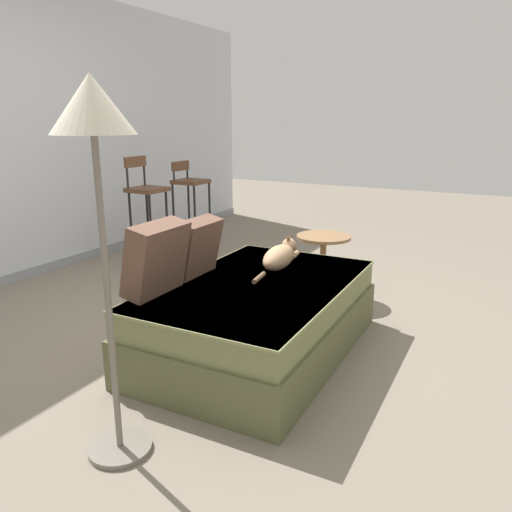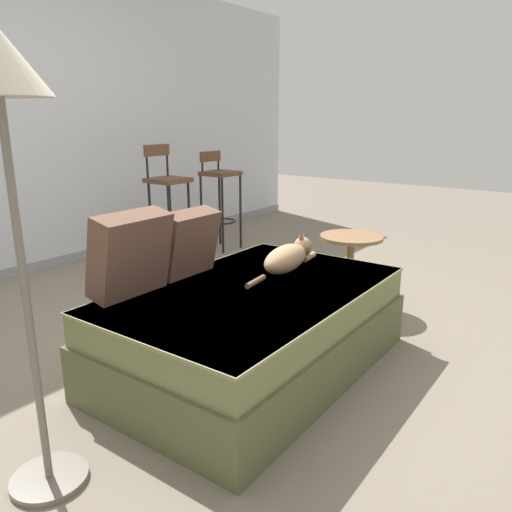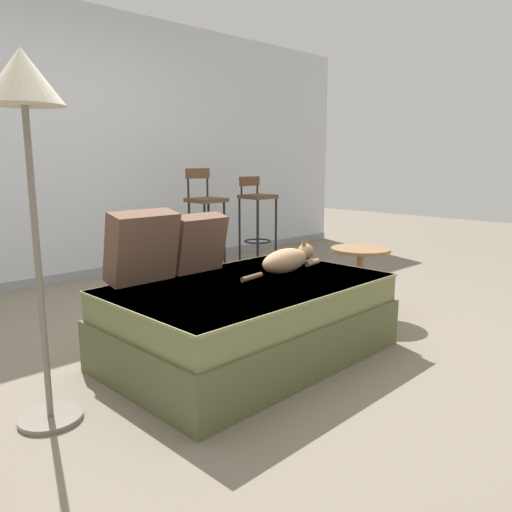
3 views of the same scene
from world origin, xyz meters
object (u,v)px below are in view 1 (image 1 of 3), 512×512
(bar_stool_near_window, at_px, (147,203))
(side_table, at_px, (323,257))
(cat, at_px, (280,256))
(throw_pillow_middle, at_px, (197,247))
(throw_pillow_corner, at_px, (156,258))
(bar_stool_by_doorway, at_px, (190,196))
(floor_lamp, at_px, (95,143))
(couch, at_px, (259,317))

(bar_stool_near_window, bearing_deg, side_table, -89.10)
(cat, bearing_deg, throw_pillow_middle, 137.10)
(throw_pillow_corner, bearing_deg, side_table, -13.46)
(throw_pillow_middle, xyz_separation_m, bar_stool_near_window, (1.18, 1.42, -0.00))
(bar_stool_by_doorway, relative_size, side_table, 1.92)
(throw_pillow_corner, height_order, floor_lamp, floor_lamp)
(couch, height_order, cat, cat)
(couch, xyz_separation_m, cat, (0.37, 0.03, 0.30))
(throw_pillow_corner, xyz_separation_m, cat, (0.82, -0.38, -0.14))
(couch, relative_size, bar_stool_near_window, 1.52)
(cat, bearing_deg, couch, -174.93)
(throw_pillow_corner, height_order, bar_stool_by_doorway, bar_stool_by_doorway)
(throw_pillow_corner, bearing_deg, floor_lamp, -154.77)
(throw_pillow_corner, xyz_separation_m, bar_stool_near_window, (1.59, 1.42, -0.03))
(couch, distance_m, bar_stool_near_window, 2.19)
(bar_stool_by_doorway, bearing_deg, cat, -129.32)
(bar_stool_near_window, distance_m, bar_stool_by_doorway, 0.71)
(couch, distance_m, throw_pillow_middle, 0.59)
(couch, xyz_separation_m, throw_pillow_middle, (-0.05, 0.42, 0.41))
(cat, bearing_deg, floor_lamp, 178.36)
(bar_stool_by_doorway, bearing_deg, bar_stool_near_window, 179.86)
(bar_stool_near_window, xyz_separation_m, side_table, (0.03, -1.81, -0.30))
(throw_pillow_middle, xyz_separation_m, bar_stool_by_doorway, (1.89, 1.41, -0.03))
(cat, bearing_deg, throw_pillow_corner, 155.29)
(side_table, height_order, floor_lamp, floor_lamp)
(side_table, bearing_deg, bar_stool_by_doorway, 69.41)
(side_table, bearing_deg, throw_pillow_corner, 166.54)
(cat, height_order, floor_lamp, floor_lamp)
(throw_pillow_corner, height_order, bar_stool_near_window, bar_stool_near_window)
(side_table, bearing_deg, bar_stool_near_window, 90.90)
(throw_pillow_middle, height_order, floor_lamp, floor_lamp)
(throw_pillow_corner, distance_m, cat, 0.91)
(bar_stool_by_doorway, xyz_separation_m, side_table, (-0.68, -1.81, -0.28))
(cat, height_order, bar_stool_near_window, bar_stool_near_window)
(bar_stool_near_window, relative_size, floor_lamp, 0.68)
(throw_pillow_corner, relative_size, cat, 0.57)
(bar_stool_by_doorway, bearing_deg, floor_lamp, -149.68)
(bar_stool_near_window, xyz_separation_m, floor_lamp, (-2.30, -1.76, 0.70))
(throw_pillow_corner, relative_size, throw_pillow_middle, 1.13)
(throw_pillow_corner, xyz_separation_m, throw_pillow_middle, (0.41, 0.01, -0.02))
(bar_stool_near_window, relative_size, bar_stool_by_doorway, 1.10)
(throw_pillow_corner, relative_size, floor_lamp, 0.26)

